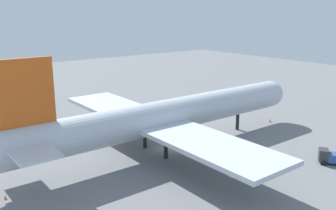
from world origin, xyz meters
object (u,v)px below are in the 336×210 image
object	(u,v)px
cargo_airplane	(166,116)
safety_cone_tail	(5,197)
safety_cone_nose	(270,120)
catering_truck	(332,157)

from	to	relation	value
cargo_airplane	safety_cone_tail	world-z (taller)	cargo_airplane
safety_cone_nose	safety_cone_tail	bearing A→B (deg)	-179.74
cargo_airplane	catering_truck	world-z (taller)	cargo_airplane
catering_truck	safety_cone_nose	distance (m)	23.56
catering_truck	safety_cone_tail	bearing A→B (deg)	155.85
cargo_airplane	safety_cone_nose	distance (m)	29.41
cargo_airplane	safety_cone_nose	size ratio (longest dim) A/B	79.10
safety_cone_nose	catering_truck	bearing A→B (deg)	-118.58
cargo_airplane	catering_truck	distance (m)	28.31
safety_cone_nose	safety_cone_tail	distance (m)	56.80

